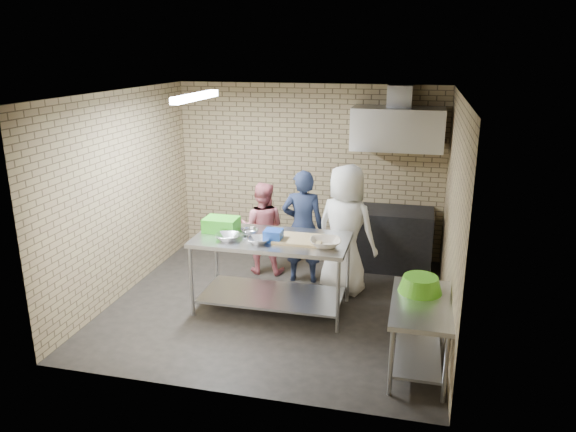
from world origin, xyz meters
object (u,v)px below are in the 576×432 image
object	(u,v)px
bottle_red	(401,132)
bottle_green	(429,134)
green_crate	(221,224)
woman_white	(346,230)
man_navy	(303,227)
woman_pink	(262,228)
side_counter	(419,335)
green_basin	(420,284)
blue_tub	(273,235)
prep_table	(272,274)
stove	(391,239)

from	to	relation	value
bottle_red	bottle_green	world-z (taller)	bottle_red
green_crate	bottle_red	world-z (taller)	bottle_red
bottle_red	woman_white	xyz separation A→B (m)	(-0.61, -1.26, -1.15)
green_crate	man_navy	bearing A→B (deg)	43.61
man_navy	woman_pink	bearing A→B (deg)	-22.22
side_counter	green_basin	size ratio (longest dim) A/B	2.61
man_navy	blue_tub	bearing A→B (deg)	75.77
blue_tub	man_navy	bearing A→B (deg)	82.56
prep_table	woman_pink	size ratio (longest dim) A/B	1.40
prep_table	side_counter	bearing A→B (deg)	-27.93
green_basin	woman_white	world-z (taller)	woman_white
stove	blue_tub	distance (m)	2.37
green_basin	bottle_green	size ratio (longest dim) A/B	3.07
stove	bottle_red	xyz separation A→B (m)	(0.05, 0.24, 1.58)
side_counter	green_basin	bearing A→B (deg)	94.57
green_basin	bottle_red	bearing A→B (deg)	97.90
blue_tub	green_basin	bearing A→B (deg)	-19.41
blue_tub	man_navy	xyz separation A→B (m)	(0.14, 1.07, -0.22)
green_crate	woman_pink	world-z (taller)	woman_pink
man_navy	green_basin	bearing A→B (deg)	127.05
green_crate	man_navy	world-z (taller)	man_navy
side_counter	bottle_red	size ratio (longest dim) A/B	6.67
side_counter	bottle_green	xyz separation A→B (m)	(0.00, 2.99, 1.64)
prep_table	bottle_green	world-z (taller)	bottle_green
man_navy	woman_white	world-z (taller)	woman_white
side_counter	bottle_red	world-z (taller)	bottle_red
blue_tub	green_basin	world-z (taller)	blue_tub
blue_tub	bottle_green	bearing A→B (deg)	49.98
man_navy	woman_pink	size ratio (longest dim) A/B	1.19
woman_pink	woman_white	distance (m)	1.34
man_navy	woman_white	distance (m)	0.67
green_basin	prep_table	bearing A→B (deg)	158.31
green_crate	stove	bearing A→B (deg)	38.59
side_counter	man_navy	xyz separation A→B (m)	(-1.64, 1.94, 0.43)
stove	woman_pink	xyz separation A→B (m)	(-1.83, -0.64, 0.23)
stove	green_basin	distance (m)	2.57
green_basin	man_navy	world-z (taller)	man_navy
green_crate	green_basin	distance (m)	2.65
woman_pink	man_navy	bearing A→B (deg)	160.47
green_crate	green_basin	size ratio (longest dim) A/B	0.92
stove	man_navy	world-z (taller)	man_navy
blue_tub	side_counter	bearing A→B (deg)	-26.05
stove	bottle_green	world-z (taller)	bottle_green
prep_table	stove	xyz separation A→B (m)	(1.38, 1.78, -0.03)
prep_table	woman_white	distance (m)	1.19
side_counter	green_crate	world-z (taller)	green_crate
green_crate	woman_white	distance (m)	1.66
side_counter	woman_white	distance (m)	2.07
blue_tub	stove	bearing A→B (deg)	54.72
green_crate	bottle_red	size ratio (longest dim) A/B	2.36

